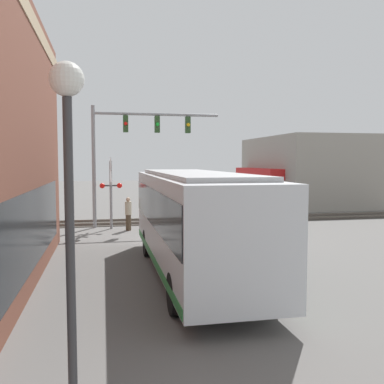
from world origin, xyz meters
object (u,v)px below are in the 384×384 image
parked_car_blue (219,202)px  pedestrian_near_bus (275,251)px  streetlamp (69,216)px  pedestrian_at_crossing (128,214)px  city_bus (193,219)px  crossing_signal (111,186)px

parked_car_blue → pedestrian_near_bus: 18.03m
streetlamp → pedestrian_at_crossing: 16.83m
pedestrian_at_crossing → streetlamp: bearing=174.2°
parked_car_blue → city_bus: bearing=162.0°
pedestrian_near_bus → parked_car_blue: bearing=-10.0°
parked_car_blue → pedestrian_at_crossing: 10.10m
city_bus → pedestrian_near_bus: bearing=-117.2°
pedestrian_at_crossing → pedestrian_near_bus: bearing=-160.0°
streetlamp → pedestrian_near_bus: (6.24, -5.46, -1.99)m
parked_car_blue → pedestrian_near_bus: (-17.75, 3.13, 0.22)m
crossing_signal → parked_car_blue: (6.62, -7.76, -1.61)m
city_bus → pedestrian_at_crossing: (9.21, 1.50, -0.91)m
streetlamp → pedestrian_at_crossing: bearing=-5.8°
crossing_signal → parked_car_blue: 10.33m
city_bus → pedestrian_near_bus: city_bus is taller
parked_car_blue → pedestrian_near_bus: pedestrian_near_bus is taller
parked_car_blue → pedestrian_near_bus: size_ratio=2.52×
city_bus → crossing_signal: size_ratio=2.72×
crossing_signal → pedestrian_near_bus: bearing=-157.4°
crossing_signal → streetlamp: size_ratio=0.78×
crossing_signal → parked_car_blue: size_ratio=0.85×
parked_car_blue → pedestrian_near_bus: bearing=170.0°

